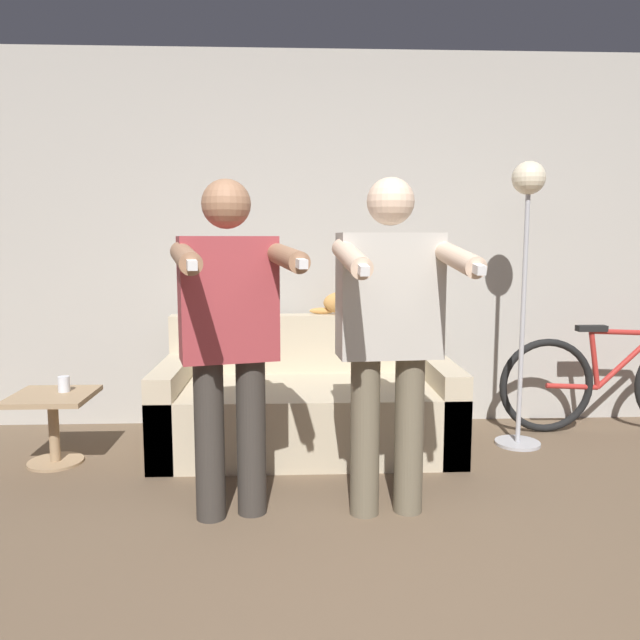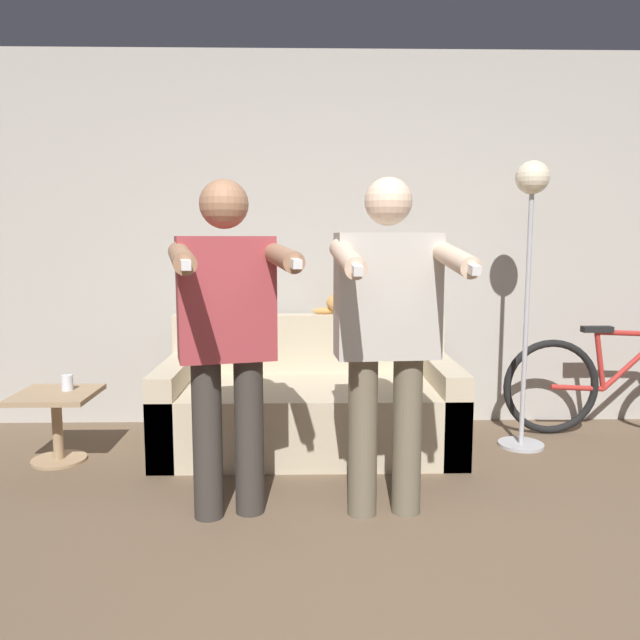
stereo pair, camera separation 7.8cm
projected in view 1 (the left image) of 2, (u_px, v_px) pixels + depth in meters
name	position (u px, v px, depth m)	size (l,w,h in m)	color
wall_back	(341.00, 242.00, 4.41)	(10.00, 0.05, 2.60)	#B7B2A8
couch	(307.00, 406.00, 3.98)	(1.84, 0.92, 0.81)	beige
person_left	(229.00, 327.00, 2.87)	(0.62, 0.76, 1.59)	#38332D
person_right	(390.00, 324.00, 2.90)	(0.58, 0.70, 1.60)	#6B604C
cat	(349.00, 301.00, 4.26)	(0.44, 0.13, 0.20)	tan
floor_lamp	(526.00, 235.00, 3.86)	(0.29, 0.29, 1.79)	#B2B2B7
side_table	(53.00, 413.00, 3.66)	(0.45, 0.45, 0.42)	#A38460
cup	(64.00, 384.00, 3.69)	(0.07, 0.07, 0.09)	silver
bicycle	(614.00, 383.00, 4.28)	(1.59, 0.07, 0.74)	black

